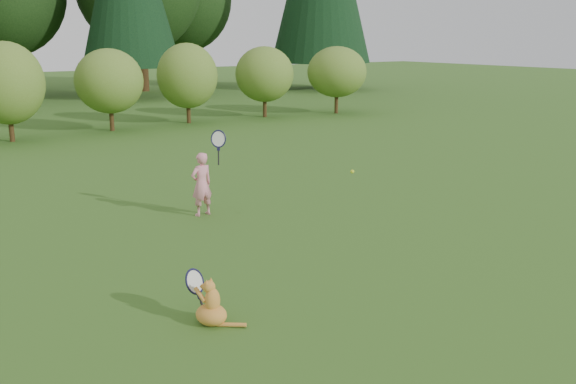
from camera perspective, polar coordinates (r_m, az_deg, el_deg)
ground at (r=8.96m, az=1.81°, el=-5.53°), size 100.00×100.00×0.00m
shrub_row at (r=20.52m, az=-20.15°, el=8.56°), size 28.00×3.00×2.80m
child at (r=10.82m, az=-7.64°, el=0.83°), size 0.61×0.40×1.61m
cat at (r=6.85m, az=-6.93°, el=-9.56°), size 0.50×0.76×0.67m
tennis_ball at (r=9.90m, az=5.74°, el=1.82°), size 0.06×0.06×0.06m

